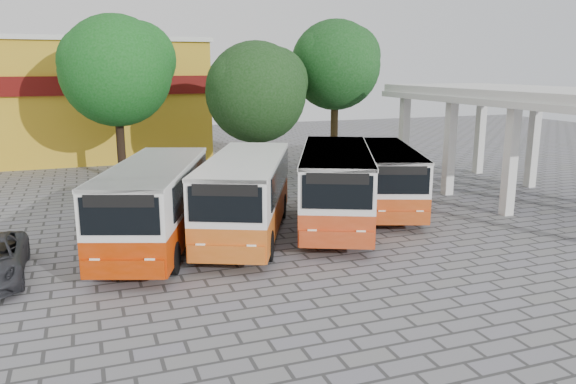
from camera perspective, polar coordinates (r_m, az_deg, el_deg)
name	(u,v)px	position (r m, az deg, el deg)	size (l,w,h in m)	color
ground	(367,246)	(20.74, 7.98, -5.43)	(90.00, 90.00, 0.00)	slate
terminal_shelter	(528,98)	(29.22, 23.18, 8.73)	(6.80, 15.80, 5.40)	silver
shophouse_block	(57,99)	(43.44, -22.38, 8.75)	(20.40, 10.40, 8.30)	gold
bus_far_left	(155,200)	(20.49, -13.37, -0.78)	(5.25, 8.99, 3.04)	#B42D00
bus_centre_left	(246,191)	(21.28, -4.30, 0.07)	(5.83, 9.13, 3.07)	#C55A17
bus_centre_right	(336,182)	(22.81, 4.88, 1.02)	(5.96, 9.34, 3.14)	#BD3D15
bus_far_right	(386,174)	(25.69, 9.88, 1.78)	(4.98, 8.38, 2.83)	#B94412
tree_left	(117,67)	(33.50, -16.96, 12.04)	(6.52, 6.21, 9.26)	black
tree_middle	(257,89)	(32.37, -3.15, 10.42)	(6.03, 5.74, 7.84)	#4B2A14
tree_right	(336,62)	(36.00, 4.92, 13.01)	(5.86, 5.58, 9.28)	#49371C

